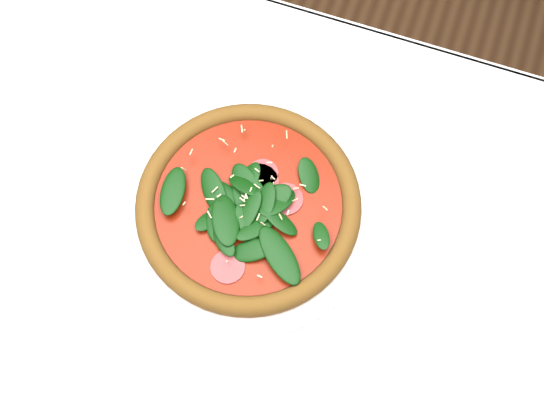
% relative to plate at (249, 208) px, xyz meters
% --- Properties ---
extents(ground, '(6.00, 6.00, 0.00)m').
position_rel_plate_xyz_m(ground, '(-0.06, -0.04, -0.76)').
color(ground, brown).
rests_on(ground, ground).
extents(dining_table, '(1.21, 0.81, 0.75)m').
position_rel_plate_xyz_m(dining_table, '(-0.06, -0.04, -0.11)').
color(dining_table, white).
rests_on(dining_table, ground).
extents(plate, '(0.36, 0.36, 0.02)m').
position_rel_plate_xyz_m(plate, '(0.00, 0.00, 0.00)').
color(plate, silver).
rests_on(plate, dining_table).
extents(pizza, '(0.40, 0.40, 0.04)m').
position_rel_plate_xyz_m(pizza, '(-0.00, 0.00, 0.02)').
color(pizza, brown).
rests_on(pizza, plate).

